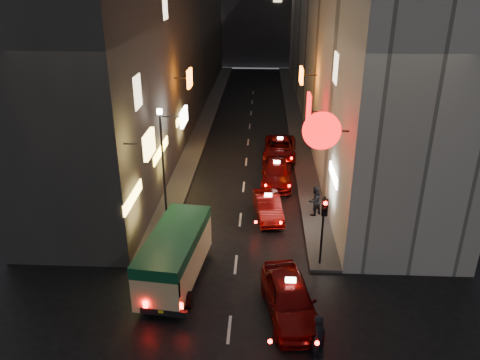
% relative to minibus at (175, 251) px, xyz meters
% --- Properties ---
extents(building_left, '(7.42, 52.05, 18.00)m').
position_rel_minibus_xyz_m(building_left, '(-5.40, 26.89, 7.45)').
color(building_left, '#32302E').
rests_on(building_left, ground).
extents(building_right, '(8.08, 52.00, 18.00)m').
position_rel_minibus_xyz_m(building_right, '(10.60, 26.89, 7.45)').
color(building_right, '#BCB6AD').
rests_on(building_right, ground).
extents(sidewalk_left, '(1.50, 52.00, 0.15)m').
position_rel_minibus_xyz_m(sidewalk_left, '(-1.65, 26.90, -1.47)').
color(sidewalk_left, '#464341').
rests_on(sidewalk_left, ground).
extents(sidewalk_right, '(1.50, 52.00, 0.15)m').
position_rel_minibus_xyz_m(sidewalk_right, '(6.85, 26.90, -1.47)').
color(sidewalk_right, '#464341').
rests_on(sidewalk_right, ground).
extents(minibus, '(2.64, 5.91, 2.45)m').
position_rel_minibus_xyz_m(minibus, '(0.00, 0.00, 0.00)').
color(minibus, '#DAC688').
rests_on(minibus, ground).
extents(taxi_near, '(3.34, 6.13, 2.02)m').
position_rel_minibus_xyz_m(taxi_near, '(4.98, -2.07, -0.62)').
color(taxi_near, '#620706').
rests_on(taxi_near, ground).
extents(taxi_second, '(2.57, 4.89, 1.65)m').
position_rel_minibus_xyz_m(taxi_second, '(4.16, 6.38, -0.81)').
color(taxi_second, '#620706').
rests_on(taxi_second, ground).
extents(taxi_third, '(2.28, 5.23, 1.81)m').
position_rel_minibus_xyz_m(taxi_third, '(4.75, 11.18, -0.73)').
color(taxi_third, '#620706').
rests_on(taxi_third, ground).
extents(taxi_far, '(2.48, 5.45, 1.87)m').
position_rel_minibus_xyz_m(taxi_far, '(5.10, 15.98, -0.70)').
color(taxi_far, '#620706').
rests_on(taxi_far, ground).
extents(pedestrian_crossing, '(0.66, 0.80, 2.09)m').
position_rel_minibus_xyz_m(pedestrian_crossing, '(5.90, -4.39, -0.51)').
color(pedestrian_crossing, black).
rests_on(pedestrian_crossing, ground).
extents(pedestrian_sidewalk, '(0.87, 0.82, 1.98)m').
position_rel_minibus_xyz_m(pedestrian_sidewalk, '(6.79, 6.45, -0.41)').
color(pedestrian_sidewalk, black).
rests_on(pedestrian_sidewalk, sidewalk_right).
extents(traffic_light, '(0.26, 0.43, 3.50)m').
position_rel_minibus_xyz_m(traffic_light, '(6.60, 1.37, 1.14)').
color(traffic_light, black).
rests_on(traffic_light, sidewalk_right).
extents(lamp_post, '(0.28, 0.28, 6.22)m').
position_rel_minibus_xyz_m(lamp_post, '(-1.60, 5.90, 2.17)').
color(lamp_post, black).
rests_on(lamp_post, sidewalk_left).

